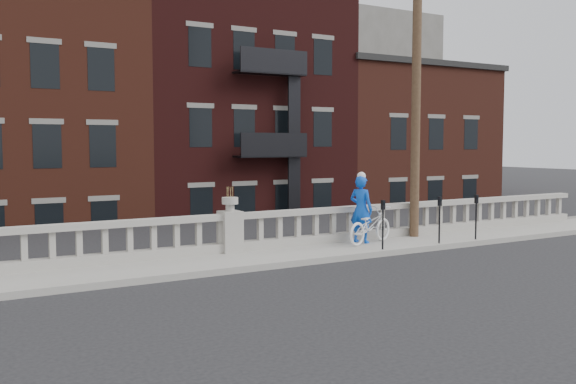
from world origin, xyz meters
The scene contains 11 objects.
ground centered at (0.00, 0.00, 0.00)m, with size 120.00×120.00×0.00m, color black.
sidewalk centered at (0.00, 3.00, 0.07)m, with size 32.00×2.20×0.15m, color gray.
balustrade centered at (0.00, 3.95, 0.64)m, with size 28.00×0.34×1.03m.
planter_pedestal centered at (0.00, 3.95, 0.83)m, with size 0.55×0.55×1.76m.
lower_level centered at (0.56, 23.04, 2.63)m, with size 80.00×44.00×20.80m.
utility_pole centered at (6.20, 3.60, 5.24)m, with size 1.60×0.28×10.00m.
parking_meter_a centered at (3.76, 2.15, 1.00)m, with size 0.10×0.09×1.36m.
parking_meter_b centered at (5.87, 2.15, 1.00)m, with size 0.10×0.09×1.36m.
parking_meter_c centered at (7.37, 2.15, 1.00)m, with size 0.10×0.09×1.36m.
bicycle centered at (4.14, 3.19, 0.68)m, with size 0.70×2.01×1.06m, color white.
cyclist centered at (3.99, 3.43, 1.14)m, with size 0.72×0.47×1.97m, color blue.
Camera 1 is at (-7.38, -11.51, 3.07)m, focal length 40.00 mm.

